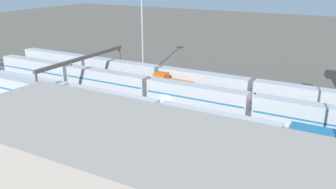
{
  "coord_description": "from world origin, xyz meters",
  "views": [
    {
      "loc": [
        -36.15,
        63.86,
        27.98
      ],
      "look_at": [
        -0.53,
        -1.05,
        2.5
      ],
      "focal_mm": 38.17,
      "sensor_mm": 36.0,
      "label": 1
    }
  ],
  "objects": [
    {
      "name": "ground_plane",
      "position": [
        0.0,
        0.0,
        0.0
      ],
      "size": [
        400.0,
        400.0,
        0.0
      ],
      "primitive_type": "plane",
      "color": "#60594F"
    },
    {
      "name": "track_bed_0",
      "position": [
        0.0,
        -12.5,
        0.06
      ],
      "size": [
        140.0,
        2.8,
        0.12
      ],
      "primitive_type": "cube",
      "color": "#3D3833",
      "rests_on": "ground_plane"
    },
    {
      "name": "track_bed_1",
      "position": [
        0.0,
        -7.5,
        0.06
      ],
      "size": [
        140.0,
        2.8,
        0.12
      ],
      "primitive_type": "cube",
      "color": "#3D3833",
      "rests_on": "ground_plane"
    },
    {
      "name": "track_bed_2",
      "position": [
        0.0,
        -2.5,
        0.06
      ],
      "size": [
        140.0,
        2.8,
        0.12
      ],
      "primitive_type": "cube",
      "color": "#4C443D",
      "rests_on": "ground_plane"
    },
    {
      "name": "track_bed_3",
      "position": [
        0.0,
        2.5,
        0.06
      ],
      "size": [
        140.0,
        2.8,
        0.12
      ],
      "primitive_type": "cube",
      "color": "#4C443D",
      "rests_on": "ground_plane"
    },
    {
      "name": "track_bed_4",
      "position": [
        0.0,
        7.5,
        0.06
      ],
      "size": [
        140.0,
        2.8,
        0.12
      ],
      "primitive_type": "cube",
      "color": "#3D3833",
      "rests_on": "ground_plane"
    },
    {
      "name": "track_bed_5",
      "position": [
        0.0,
        12.5,
        0.06
      ],
      "size": [
        140.0,
        2.8,
        0.12
      ],
      "primitive_type": "cube",
      "color": "#3D3833",
      "rests_on": "ground_plane"
    },
    {
      "name": "train_on_track_0",
      "position": [
        -3.79,
        -12.5,
        2.6
      ],
      "size": [
        119.8,
        3.06,
        5.0
      ],
      "color": "#B7BABF",
      "rests_on": "ground_plane"
    },
    {
      "name": "train_on_track_4",
      "position": [
        -1.72,
        7.5,
        2.09
      ],
      "size": [
        90.6,
        3.0,
        4.4
      ],
      "color": "#1E6B9E",
      "rests_on": "ground_plane"
    },
    {
      "name": "train_on_track_1",
      "position": [
        2.16,
        -7.5,
        2.16
      ],
      "size": [
        10.0,
        3.0,
        5.0
      ],
      "color": "#D85914",
      "rests_on": "ground_plane"
    },
    {
      "name": "train_on_track_2",
      "position": [
        5.55,
        -2.5,
        2.61
      ],
      "size": [
        95.6,
        3.06,
        5.0
      ],
      "color": "#B7BABF",
      "rests_on": "ground_plane"
    },
    {
      "name": "train_on_track_5",
      "position": [
        24.42,
        12.5,
        2.63
      ],
      "size": [
        47.2,
        3.06,
        5.0
      ],
      "color": "#B7BABF",
      "rests_on": "ground_plane"
    },
    {
      "name": "light_mast_0",
      "position": [
        15.73,
        -16.43,
        17.86
      ],
      "size": [
        2.8,
        0.7,
        28.17
      ],
      "color": "#9EA0A5",
      "rests_on": "ground_plane"
    },
    {
      "name": "signal_gantry",
      "position": [
        22.17,
        0.0,
        7.55
      ],
      "size": [
        0.7,
        30.0,
        8.8
      ],
      "color": "#4C4742",
      "rests_on": "ground_plane"
    },
    {
      "name": "maintenance_shed",
      "position": [
        -18.56,
        34.44,
        5.72
      ],
      "size": [
        53.69,
        17.98,
        11.43
      ],
      "primitive_type": "cube",
      "color": "#9E9389",
      "rests_on": "ground_plane"
    }
  ]
}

